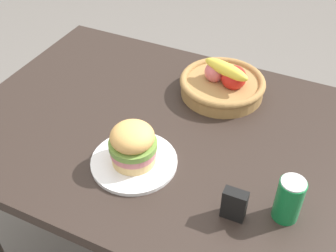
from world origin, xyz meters
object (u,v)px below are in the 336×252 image
at_px(plate, 134,162).
at_px(napkin_holder, 234,205).
at_px(soda_can, 289,199).
at_px(fruit_basket, 223,83).
at_px(sandwich, 133,144).

height_order(plate, napkin_holder, napkin_holder).
height_order(soda_can, fruit_basket, fruit_basket).
distance_m(fruit_basket, napkin_holder, 0.52).
bearing_deg(soda_can, napkin_holder, -153.99).
relative_size(soda_can, napkin_holder, 1.40).
bearing_deg(plate, sandwich, 63.43).
bearing_deg(plate, fruit_basket, 75.02).
bearing_deg(plate, napkin_holder, -10.11).
relative_size(plate, sandwich, 1.83).
bearing_deg(napkin_holder, plate, 168.69).
height_order(plate, soda_can, soda_can).
distance_m(sandwich, fruit_basket, 0.44).
distance_m(plate, sandwich, 0.07).
relative_size(soda_can, fruit_basket, 0.43).
bearing_deg(napkin_holder, fruit_basket, 111.51).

